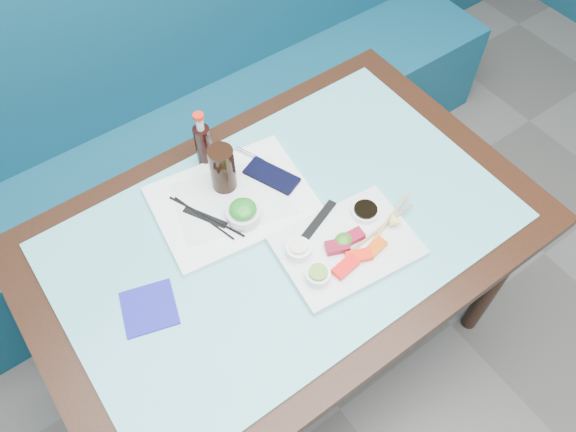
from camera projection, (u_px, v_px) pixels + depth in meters
booth_bench at (163, 140)px, 2.25m from camera, size 3.00×0.56×1.17m
dining_table at (284, 247)px, 1.62m from camera, size 1.40×0.90×0.75m
glass_top at (284, 230)px, 1.55m from camera, size 1.22×0.76×0.01m
sashimi_plate at (347, 246)px, 1.50m from camera, size 0.39×0.30×0.02m
salmon_left at (346, 267)px, 1.45m from camera, size 0.08×0.05×0.02m
salmon_mid at (359, 256)px, 1.46m from camera, size 0.08×0.06×0.02m
salmon_right at (375, 248)px, 1.48m from camera, size 0.07×0.04×0.02m
tuna_left at (337, 247)px, 1.48m from camera, size 0.07×0.06×0.02m
tuna_right at (353, 237)px, 1.50m from camera, size 0.06×0.04×0.02m
seaweed_garnish at (344, 240)px, 1.49m from camera, size 0.06×0.06×0.03m
ramekin_wasabi at (318, 276)px, 1.43m from camera, size 0.07×0.07×0.03m
wasabi_fill at (318, 272)px, 1.41m from camera, size 0.06×0.06×0.01m
ramekin_ginger at (299, 250)px, 1.47m from camera, size 0.08×0.08×0.03m
ginger_fill at (299, 246)px, 1.45m from camera, size 0.06×0.06×0.01m
soy_dish at (365, 211)px, 1.55m from camera, size 0.09×0.09×0.02m
soy_fill at (366, 209)px, 1.54m from camera, size 0.07×0.07×0.01m
lemon_wedge at (396, 221)px, 1.51m from camera, size 0.05×0.05×0.04m
chopstick_sleeve at (319, 220)px, 1.54m from camera, size 0.15×0.08×0.00m
wooden_chopstick_a at (382, 227)px, 1.52m from camera, size 0.24×0.03×0.01m
wooden_chopstick_b at (385, 225)px, 1.52m from camera, size 0.25×0.09×0.01m
serving_tray at (233, 201)px, 1.59m from camera, size 0.47×0.38×0.02m
paper_placemat at (232, 199)px, 1.58m from camera, size 0.36×0.30×0.00m
seaweed_bowl at (243, 215)px, 1.53m from camera, size 0.11×0.11×0.04m
seaweed_salad at (243, 209)px, 1.51m from camera, size 0.10×0.10×0.04m
cola_glass at (223, 169)px, 1.55m from camera, size 0.08×0.08×0.15m
navy_pouch at (272, 176)px, 1.62m from camera, size 0.12×0.17×0.01m
fork at (250, 154)px, 1.67m from camera, size 0.05×0.09×0.01m
black_chopstick_a at (204, 218)px, 1.54m from camera, size 0.07×0.22×0.01m
black_chopstick_b at (206, 216)px, 1.54m from camera, size 0.11×0.23×0.01m
tray_sleeve at (205, 217)px, 1.54m from camera, size 0.08×0.13×0.00m
cola_bottle_body at (204, 146)px, 1.63m from camera, size 0.05×0.05×0.14m
cola_bottle_neck at (200, 124)px, 1.55m from camera, size 0.03×0.03×0.04m
cola_bottle_cap at (198, 116)px, 1.53m from camera, size 0.04×0.04×0.01m
blue_napkin at (149, 308)px, 1.41m from camera, size 0.16×0.16×0.01m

